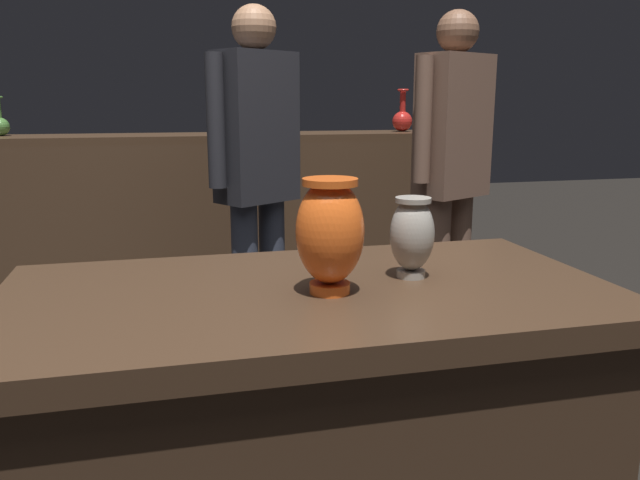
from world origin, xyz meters
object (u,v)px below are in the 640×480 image
at_px(vase_centerpiece, 330,232).
at_px(visitor_near_right, 452,164).
at_px(vase_tall_behind, 412,235).
at_px(shelf_vase_far_right, 402,119).
at_px(shelf_vase_far_left, 0,124).
at_px(visitor_center_back, 257,167).

bearing_deg(vase_centerpiece, visitor_near_right, 56.80).
xyz_separation_m(vase_tall_behind, visitor_near_right, (0.72, 1.32, 0.00)).
xyz_separation_m(shelf_vase_far_right, visitor_near_right, (-0.10, -0.86, -0.17)).
bearing_deg(vase_centerpiece, shelf_vase_far_left, 114.93).
distance_m(vase_centerpiece, visitor_center_back, 1.45).
height_order(shelf_vase_far_right, shelf_vase_far_left, shelf_vase_far_right).
relative_size(vase_tall_behind, visitor_near_right, 0.11).
height_order(shelf_vase_far_left, visitor_center_back, visitor_center_back).
height_order(visitor_center_back, visitor_near_right, same).
height_order(vase_tall_behind, shelf_vase_far_left, shelf_vase_far_left).
distance_m(shelf_vase_far_right, shelf_vase_far_left, 2.08).
height_order(vase_centerpiece, shelf_vase_far_left, shelf_vase_far_left).
xyz_separation_m(shelf_vase_far_right, visitor_center_back, (-0.94, -0.81, -0.17)).
xyz_separation_m(vase_centerpiece, visitor_center_back, (0.07, 1.45, -0.03)).
bearing_deg(vase_tall_behind, visitor_center_back, 95.01).
bearing_deg(visitor_center_back, shelf_vase_far_left, -69.08).
bearing_deg(shelf_vase_far_left, vase_centerpiece, -65.07).
bearing_deg(shelf_vase_far_right, vase_tall_behind, -110.52).
bearing_deg(visitor_center_back, vase_centerpiece, 54.83).
height_order(shelf_vase_far_right, visitor_center_back, visitor_center_back).
distance_m(vase_centerpiece, shelf_vase_far_right, 2.47).
bearing_deg(visitor_near_right, vase_tall_behind, 34.95).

